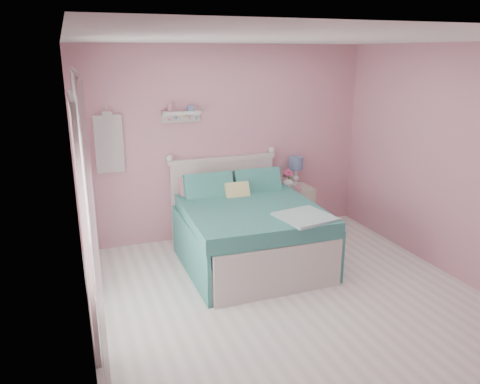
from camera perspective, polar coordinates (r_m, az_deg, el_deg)
floor at (r=4.92m, az=7.18°, el=-13.91°), size 4.50×4.50×0.00m
room_shell at (r=4.34m, az=7.94°, el=4.43°), size 4.50×4.50×4.50m
bed at (r=5.76m, az=0.82°, el=-4.69°), size 1.60×1.97×1.13m
nightstand at (r=6.81m, az=6.62°, el=-1.97°), size 0.45×0.45×0.65m
table_lamp at (r=6.77m, az=6.82°, el=3.26°), size 0.20×0.20×0.41m
vase at (r=6.64m, az=5.88°, el=1.25°), size 0.20×0.20×0.17m
teacup at (r=6.54m, az=7.04°, el=0.52°), size 0.11×0.11×0.07m
roses at (r=6.60m, az=5.91°, el=2.27°), size 0.14×0.11×0.12m
wall_shelf at (r=6.13m, az=-7.20°, el=9.44°), size 0.50×0.15×0.25m
hanging_dress at (r=6.02m, az=-15.65°, el=5.61°), size 0.34×0.03×0.72m
french_door at (r=4.36m, az=-18.59°, el=-3.20°), size 0.04×1.32×2.16m
curtain_near at (r=3.63m, az=-17.42°, el=-5.33°), size 0.04×0.40×2.32m
curtain_far at (r=5.04m, az=-18.52°, el=0.71°), size 0.04×0.40×2.32m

